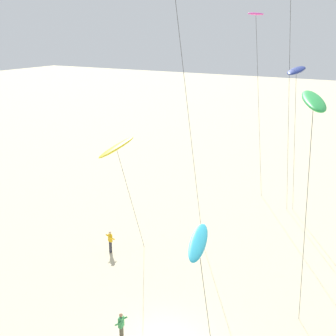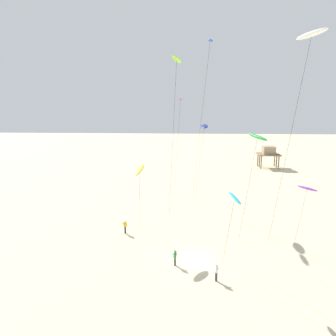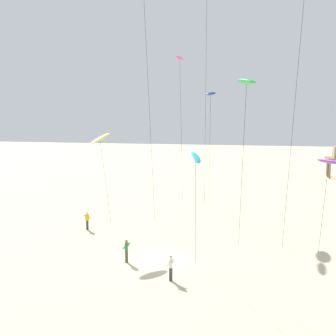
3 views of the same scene
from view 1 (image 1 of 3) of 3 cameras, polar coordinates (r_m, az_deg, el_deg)
The scene contains 7 objects.
kite_yellow at distance 28.98m, azimuth -6.30°, elevation 2.46°, with size 1.43×5.37×9.16m.
kite_magenta at distance 36.04m, azimuth 10.71°, elevation 17.54°, with size 1.54×8.74×16.66m.
kite_green at distance 19.87m, azimuth 17.38°, elevation 7.71°, with size 2.07×5.75×13.29m.
kite_cyan at distance 17.92m, azimuth 3.74°, elevation -9.19°, with size 1.29×4.28×8.33m.
kite_navy at distance 34.31m, azimuth 15.42°, elevation 11.34°, with size 1.48×7.61×13.10m.
kite_flyer_middle at distance 34.19m, azimuth -7.06°, elevation -8.87°, with size 0.70×0.69×1.67m.
kite_flyer_furthest at distance 25.47m, azimuth -5.73°, elevation -18.72°, with size 0.57×0.60×1.67m.
Camera 1 is at (10.42, -17.73, 15.72)m, focal length 49.89 mm.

